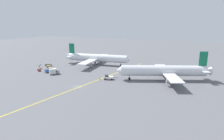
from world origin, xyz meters
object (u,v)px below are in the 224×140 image
Objects in this scene: gse_baggage_cart_trailing at (50,69)px; gse_catering_truck_tall at (54,71)px; gse_container_dolly_flat at (47,71)px; gse_belt_loader_portside at (39,68)px; gse_stair_truck_yellow at (48,64)px; airliner_being_pushed at (164,71)px; pushback_tug at (108,77)px; gse_baggage_cart_near_cluster at (49,67)px; ground_crew_wing_walker_right at (100,78)px; gse_gpu_cart_small at (39,70)px; airliner_at_gate_left at (97,58)px.

gse_baggage_cart_trailing is 0.50× the size of gse_catering_truck_tall.
gse_belt_loader_portside is (-12.13, 4.79, -0.35)m from gse_container_dolly_flat.
gse_container_dolly_flat is at bearing -47.71° from gse_stair_truck_yellow.
gse_baggage_cart_trailing is at bearing 144.21° from gse_catering_truck_tall.
gse_stair_truck_yellow is at bearing 132.29° from gse_container_dolly_flat.
airliner_being_pushed reaches higher than gse_container_dolly_flat.
gse_baggage_cart_near_cluster is (-51.14, 7.99, -0.37)m from pushback_tug.
gse_belt_loader_portside is 50.25m from ground_crew_wing_walker_right.
pushback_tug is at bearing -1.95° from gse_belt_loader_portside.
gse_stair_truck_yellow is 11.46m from gse_belt_loader_portside.
ground_crew_wing_walker_right is at bearing -12.74° from gse_baggage_cart_near_cluster.
gse_stair_truck_yellow is at bearing 114.65° from gse_gpu_cart_small.
ground_crew_wing_walker_right is at bearing -57.63° from airliner_at_gate_left.
airliner_being_pushed is 79.27m from gse_baggage_cart_near_cluster.
gse_catering_truck_tall is 3.67× the size of ground_crew_wing_walker_right.
gse_catering_truck_tall is at bearing -35.79° from gse_baggage_cart_trailing.
gse_stair_truck_yellow is at bearing 179.44° from airliner_being_pushed.
gse_stair_truck_yellow reaches higher than gse_gpu_cart_small.
airliner_being_pushed is 12.84× the size of gse_container_dolly_flat.
gse_belt_loader_portside is at bearing -170.96° from gse_baggage_cart_trailing.
gse_belt_loader_portside is (-8.45, -1.34, -0.04)m from gse_baggage_cart_trailing.
gse_baggage_cart_trailing is 8.55m from gse_belt_loader_portside.
ground_crew_wing_walker_right is (50.05, -4.51, 0.03)m from gse_belt_loader_portside.
gse_container_dolly_flat is 14.34m from gse_baggage_cart_near_cluster.
airliner_at_gate_left is 1.06× the size of airliner_being_pushed.
gse_stair_truck_yellow reaches higher than gse_container_dolly_flat.
gse_belt_loader_portside is at bearing 178.05° from pushback_tug.
airliner_being_pushed is 16.20× the size of gse_baggage_cart_trailing.
airliner_at_gate_left is 35.25m from gse_baggage_cart_near_cluster.
gse_catering_truck_tall reaches higher than gse_container_dolly_flat.
gse_container_dolly_flat is at bearing -3.10° from gse_gpu_cart_small.
airliner_being_pushed is 74.15m from gse_baggage_cart_trailing.
airliner_at_gate_left is 31.30× the size of ground_crew_wing_walker_right.
ground_crew_wing_walker_right is at bearing -5.15° from gse_belt_loader_portside.
gse_container_dolly_flat is (-41.88, -2.96, -0.05)m from pushback_tug.
gse_gpu_cart_small is 6.46m from gse_belt_loader_portside.
gse_stair_truck_yellow is (-10.87, 9.86, 0.16)m from gse_baggage_cart_trailing.
gse_baggage_cart_trailing is 14.67m from gse_stair_truck_yellow.
airliner_at_gate_left is 41.67m from gse_belt_loader_portside.
gse_catering_truck_tall is (6.68, -1.33, 0.58)m from gse_container_dolly_flat.
pushback_tug reaches higher than gse_baggage_cart_near_cluster.
gse_baggage_cart_trailing is (-73.47, -9.04, -4.35)m from airliner_being_pushed.
pushback_tug is 1.66× the size of gse_belt_loader_portside.
gse_baggage_cart_near_cluster is 0.62× the size of gse_belt_loader_portside.
pushback_tug is 1.38× the size of gse_catering_truck_tall.
gse_gpu_cart_small is at bearing 179.85° from ground_crew_wing_walker_right.
gse_stair_truck_yellow is at bearing 167.00° from pushback_tug.
airliner_being_pushed is at bearing 3.06° from gse_baggage_cart_near_cluster.
ground_crew_wing_walker_right is at bearing -16.67° from gse_stair_truck_yellow.
airliner_being_pushed is 10.01× the size of gse_stair_truck_yellow.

